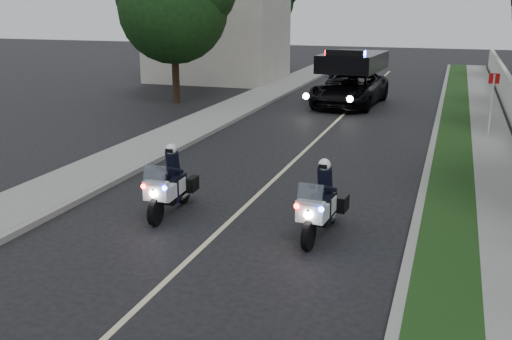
{
  "coord_description": "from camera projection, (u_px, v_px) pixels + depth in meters",
  "views": [
    {
      "loc": [
        4.65,
        -9.64,
        4.85
      ],
      "look_at": [
        0.31,
        3.18,
        1.0
      ],
      "focal_mm": 41.24,
      "sensor_mm": 36.0,
      "label": 1
    }
  ],
  "objects": [
    {
      "name": "curb_left",
      "position": [
        202.0,
        136.0,
        21.89
      ],
      "size": [
        0.2,
        60.0,
        0.15
      ],
      "primitive_type": "cube",
      "color": "gray",
      "rests_on": "ground"
    },
    {
      "name": "sign_post",
      "position": [
        488.0,
        137.0,
        22.04
      ],
      "size": [
        0.4,
        0.4,
        2.47
      ],
      "primitive_type": null,
      "rotation": [
        0.0,
        0.0,
        0.04
      ],
      "color": "#AC0C0E",
      "rests_on": "ground"
    },
    {
      "name": "building_far",
      "position": [
        217.0,
        25.0,
        37.35
      ],
      "size": [
        8.0,
        6.0,
        7.0
      ],
      "primitive_type": "cube",
      "color": "#A8A396",
      "rests_on": "ground"
    },
    {
      "name": "lane_marking",
      "position": [
        310.0,
        146.0,
        20.65
      ],
      "size": [
        0.12,
        50.0,
        0.01
      ],
      "primitive_type": "cube",
      "color": "#BFB78C",
      "rests_on": "ground"
    },
    {
      "name": "bicycle",
      "position": [
        333.0,
        90.0,
        34.01
      ],
      "size": [
        0.68,
        1.66,
        0.85
      ],
      "primitive_type": "imported",
      "rotation": [
        0.0,
        0.0,
        0.07
      ],
      "color": "black",
      "rests_on": "ground"
    },
    {
      "name": "police_moto_right",
      "position": [
        320.0,
        235.0,
        12.76
      ],
      "size": [
        0.84,
        2.03,
        1.69
      ],
      "primitive_type": null,
      "rotation": [
        0.0,
        0.0,
        -0.08
      ],
      "color": "silver",
      "rests_on": "ground"
    },
    {
      "name": "tree_left_far",
      "position": [
        251.0,
        74.0,
        42.0
      ],
      "size": [
        7.03,
        7.03,
        10.2
      ],
      "primitive_type": null,
      "rotation": [
        0.0,
        0.0,
        0.16
      ],
      "color": "#113310",
      "rests_on": "ground"
    },
    {
      "name": "sidewalk_right",
      "position": [
        496.0,
        158.0,
        18.75
      ],
      "size": [
        1.4,
        60.0,
        0.16
      ],
      "primitive_type": "cube",
      "color": "gray",
      "rests_on": "ground"
    },
    {
      "name": "sidewalk_left",
      "position": [
        176.0,
        134.0,
        22.23
      ],
      "size": [
        2.0,
        60.0,
        0.16
      ],
      "primitive_type": "cube",
      "color": "gray",
      "rests_on": "ground"
    },
    {
      "name": "ground",
      "position": [
        189.0,
        259.0,
        11.54
      ],
      "size": [
        120.0,
        120.0,
        0.0
      ],
      "primitive_type": "plane",
      "color": "black",
      "rests_on": "ground"
    },
    {
      "name": "cyclist",
      "position": [
        333.0,
        90.0,
        34.01
      ],
      "size": [
        0.65,
        0.46,
        1.73
      ],
      "primitive_type": "imported",
      "rotation": [
        0.0,
        0.0,
        3.07
      ],
      "color": "black",
      "rests_on": "ground"
    },
    {
      "name": "curb_right",
      "position": [
        431.0,
        153.0,
        19.37
      ],
      "size": [
        0.2,
        60.0,
        0.15
      ],
      "primitive_type": "cube",
      "color": "gray",
      "rests_on": "ground"
    },
    {
      "name": "tree_left_near",
      "position": [
        177.0,
        102.0,
        29.83
      ],
      "size": [
        6.63,
        6.63,
        8.93
      ],
      "primitive_type": null,
      "rotation": [
        0.0,
        0.0,
        -0.28
      ],
      "color": "#163B13",
      "rests_on": "ground"
    },
    {
      "name": "grass_verge",
      "position": [
        453.0,
        155.0,
        19.15
      ],
      "size": [
        1.2,
        60.0,
        0.16
      ],
      "primitive_type": "cube",
      "color": "#193814",
      "rests_on": "ground"
    },
    {
      "name": "police_moto_left",
      "position": [
        171.0,
        213.0,
        14.11
      ],
      "size": [
        0.8,
        2.01,
        1.68
      ],
      "primitive_type": null,
      "rotation": [
        0.0,
        0.0,
        0.05
      ],
      "color": "silver",
      "rests_on": "ground"
    },
    {
      "name": "police_suv",
      "position": [
        349.0,
        105.0,
        29.02
      ],
      "size": [
        3.3,
        6.29,
        2.96
      ],
      "primitive_type": "imported",
      "rotation": [
        0.0,
        0.0,
        -0.08
      ],
      "color": "black",
      "rests_on": "ground"
    }
  ]
}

